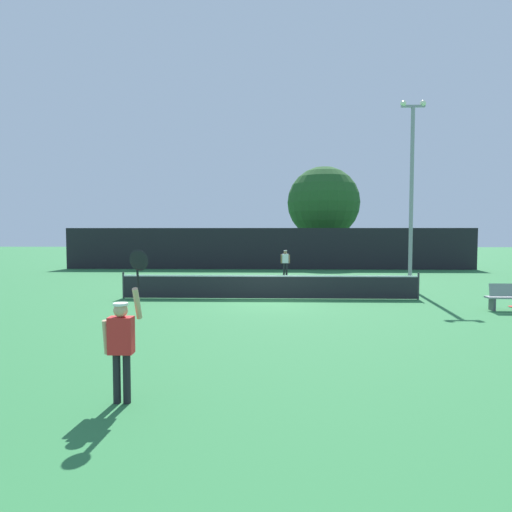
# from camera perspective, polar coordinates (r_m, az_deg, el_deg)

# --- Properties ---
(ground_plane) EXTENTS (120.00, 120.00, 0.00)m
(ground_plane) POSITION_cam_1_polar(r_m,az_deg,el_deg) (18.08, 1.73, -5.50)
(ground_plane) COLOR #2D723D
(tennis_net) EXTENTS (11.97, 0.08, 1.07)m
(tennis_net) POSITION_cam_1_polar(r_m,az_deg,el_deg) (18.01, 1.73, -3.89)
(tennis_net) COLOR #232328
(tennis_net) RESTS_ON ground
(perimeter_fence) EXTENTS (29.45, 0.12, 2.96)m
(perimeter_fence) POSITION_cam_1_polar(r_m,az_deg,el_deg) (31.96, 1.70, 0.94)
(perimeter_fence) COLOR black
(perimeter_fence) RESTS_ON ground
(player_serving) EXTENTS (0.68, 0.39, 2.44)m
(player_serving) POSITION_cam_1_polar(r_m,az_deg,el_deg) (7.46, -16.74, -9.87)
(player_serving) COLOR red
(player_serving) RESTS_ON ground
(player_receiving) EXTENTS (0.57, 0.23, 1.55)m
(player_receiving) POSITION_cam_1_polar(r_m,az_deg,el_deg) (27.52, 3.77, -0.55)
(player_receiving) COLOR white
(player_receiving) RESTS_ON ground
(tennis_ball) EXTENTS (0.07, 0.07, 0.07)m
(tennis_ball) POSITION_cam_1_polar(r_m,az_deg,el_deg) (20.16, -6.24, -4.52)
(tennis_ball) COLOR #CCE033
(tennis_ball) RESTS_ON ground
(light_pole) EXTENTS (1.18, 0.28, 8.79)m
(light_pole) POSITION_cam_1_polar(r_m,az_deg,el_deg) (22.32, 19.28, 8.76)
(light_pole) COLOR gray
(light_pole) RESTS_ON ground
(large_tree) EXTENTS (5.93, 5.93, 8.04)m
(large_tree) POSITION_cam_1_polar(r_m,az_deg,el_deg) (37.36, 8.63, 6.72)
(large_tree) COLOR brown
(large_tree) RESTS_ON ground
(parked_car_near) EXTENTS (2.15, 4.31, 1.69)m
(parked_car_near) POSITION_cam_1_polar(r_m,az_deg,el_deg) (38.83, 3.78, 0.29)
(parked_car_near) COLOR black
(parked_car_near) RESTS_ON ground
(parked_car_mid) EXTENTS (2.26, 4.35, 1.69)m
(parked_car_mid) POSITION_cam_1_polar(r_m,az_deg,el_deg) (39.38, 16.84, 0.20)
(parked_car_mid) COLOR white
(parked_car_mid) RESTS_ON ground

